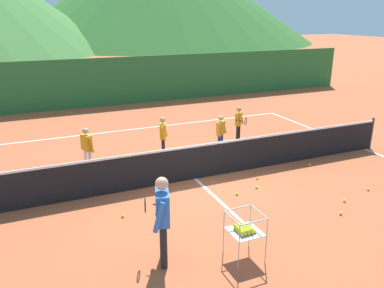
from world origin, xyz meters
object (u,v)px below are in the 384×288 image
(tennis_ball_0, at_px, (341,213))
(tennis_ball_8, at_px, (257,187))
(ball_cart, at_px, (244,230))
(tennis_ball_1, at_px, (257,178))
(student_1, at_px, (163,134))
(tennis_net, at_px, (195,162))
(student_0, at_px, (87,145))
(student_2, at_px, (221,130))
(tennis_ball_3, at_px, (368,189))
(tennis_ball_9, at_px, (237,194))
(student_3, at_px, (239,121))
(tennis_ball_2, at_px, (310,165))
(tennis_ball_10, at_px, (344,201))
(instructor, at_px, (162,213))
(tennis_ball_11, at_px, (123,216))

(tennis_ball_0, distance_m, tennis_ball_8, 2.17)
(ball_cart, height_order, tennis_ball_8, ball_cart)
(ball_cart, relative_size, tennis_ball_0, 13.22)
(tennis_ball_1, distance_m, tennis_ball_8, 0.60)
(tennis_ball_8, bearing_deg, student_1, 114.93)
(tennis_net, relative_size, student_0, 9.96)
(student_1, bearing_deg, ball_cart, -94.24)
(student_2, distance_m, tennis_ball_3, 4.69)
(tennis_ball_9, bearing_deg, student_3, 59.65)
(student_2, xyz_separation_m, ball_cart, (-2.30, -5.36, -0.13))
(tennis_ball_8, bearing_deg, student_0, 142.24)
(student_1, xyz_separation_m, tennis_ball_2, (3.74, -2.39, -0.75))
(tennis_ball_0, distance_m, tennis_ball_2, 2.95)
(student_3, bearing_deg, tennis_ball_10, -90.32)
(tennis_ball_2, height_order, tennis_ball_3, same)
(tennis_ball_1, height_order, tennis_ball_3, same)
(tennis_ball_1, bearing_deg, instructor, -145.28)
(tennis_ball_10, bearing_deg, tennis_ball_2, 70.59)
(tennis_ball_11, bearing_deg, tennis_ball_10, -15.44)
(tennis_ball_1, relative_size, tennis_ball_10, 1.00)
(tennis_ball_2, relative_size, tennis_ball_3, 1.00)
(student_0, height_order, tennis_ball_9, student_0)
(instructor, xyz_separation_m, student_2, (3.69, 4.89, -0.28))
(student_3, relative_size, tennis_ball_0, 17.97)
(ball_cart, distance_m, tennis_ball_8, 3.13)
(ball_cart, bearing_deg, tennis_ball_1, 53.41)
(tennis_ball_0, bearing_deg, instructor, -179.15)
(student_1, distance_m, student_2, 1.90)
(student_1, distance_m, tennis_ball_3, 5.94)
(student_1, distance_m, tennis_ball_11, 3.89)
(student_1, relative_size, tennis_ball_2, 19.24)
(tennis_ball_1, relative_size, tennis_ball_11, 1.00)
(student_1, height_order, tennis_ball_2, student_1)
(tennis_net, distance_m, tennis_ball_10, 3.85)
(student_3, relative_size, tennis_ball_8, 17.97)
(student_1, xyz_separation_m, tennis_ball_3, (4.00, -4.33, -0.75))
(student_2, distance_m, tennis_ball_11, 5.02)
(tennis_ball_3, relative_size, tennis_ball_11, 1.00)
(tennis_ball_9, height_order, tennis_ball_10, same)
(instructor, height_order, student_1, instructor)
(tennis_net, bearing_deg, tennis_ball_9, -67.77)
(student_2, bearing_deg, tennis_ball_3, -62.95)
(ball_cart, bearing_deg, tennis_net, 79.87)
(tennis_ball_0, relative_size, tennis_ball_11, 1.00)
(tennis_net, height_order, tennis_ball_11, tennis_net)
(tennis_ball_0, xyz_separation_m, tennis_ball_10, (0.53, 0.44, 0.00))
(tennis_ball_2, distance_m, tennis_ball_9, 3.07)
(instructor, xyz_separation_m, tennis_ball_0, (4.24, 0.06, -0.97))
(tennis_ball_1, height_order, tennis_ball_10, same)
(instructor, xyz_separation_m, tennis_ball_8, (3.25, 1.99, -0.97))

